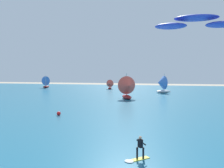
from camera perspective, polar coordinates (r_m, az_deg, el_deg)
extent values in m
cube|color=#236B89|center=(56.02, 6.54, -3.21)|extent=(160.00, 90.00, 0.10)
cube|color=yellow|center=(17.68, 6.85, -17.57)|extent=(1.34, 1.25, 0.05)
cylinder|color=black|center=(17.52, 6.13, -16.28)|extent=(0.14, 0.14, 0.80)
cylinder|color=black|center=(17.54, 7.60, -16.26)|extent=(0.14, 0.14, 0.80)
cube|color=black|center=(17.31, 6.88, -14.09)|extent=(0.40, 0.42, 0.60)
sphere|color=tan|center=(17.19, 6.89, -12.78)|extent=(0.22, 0.22, 0.22)
cylinder|color=black|center=(17.51, 6.66, -13.71)|extent=(0.44, 0.40, 0.39)
cylinder|color=black|center=(17.17, 7.55, -14.06)|extent=(0.44, 0.40, 0.39)
ellipsoid|color=white|center=(17.16, 4.17, -18.16)|extent=(0.91, 0.92, 0.08)
ellipsoid|color=#1E33B2|center=(19.90, 19.77, 14.84)|extent=(3.37, 2.04, 0.39)
ellipsoid|color=#1E33B2|center=(19.61, 14.07, 13.44)|extent=(2.48, 2.03, 0.39)
ellipsoid|color=#1E33B2|center=(20.15, 25.24, 12.95)|extent=(2.48, 2.03, 0.39)
ellipsoid|color=maroon|center=(79.36, -0.53, -1.02)|extent=(1.26, 3.04, 0.56)
cylinder|color=silver|center=(79.38, -0.50, 0.26)|extent=(0.09, 0.09, 2.97)
cone|color=#D84C3F|center=(78.77, -0.63, 0.12)|extent=(2.59, 1.50, 2.49)
ellipsoid|color=silver|center=(67.06, 12.36, -1.78)|extent=(4.70, 3.52, 0.85)
cylinder|color=silver|center=(66.98, 12.55, 0.51)|extent=(0.14, 0.14, 4.51)
cone|color=#3F72CC|center=(66.51, 11.81, 0.30)|extent=(3.55, 4.27, 3.79)
ellipsoid|color=maroon|center=(88.23, -15.70, -0.64)|extent=(1.50, 3.99, 0.74)
cylinder|color=silver|center=(87.94, -15.78, 0.87)|extent=(0.12, 0.12, 3.94)
cone|color=#3F72CC|center=(88.70, -15.50, 0.77)|extent=(3.37, 1.85, 3.31)
ellipsoid|color=maroon|center=(52.07, 3.61, -3.14)|extent=(3.46, 5.00, 0.89)
cylinder|color=silver|center=(52.04, 3.55, -0.02)|extent=(0.15, 0.15, 4.76)
cone|color=#D84C3F|center=(51.06, 3.88, -0.36)|extent=(4.50, 3.55, 3.99)
sphere|color=red|center=(33.96, -12.81, -6.99)|extent=(0.56, 0.56, 0.56)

